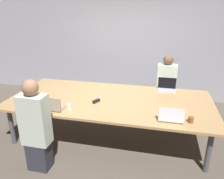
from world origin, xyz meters
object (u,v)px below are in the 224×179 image
Objects in this scene: laptop_far_right at (167,87)px; stapler at (96,101)px; cup_near_right at (191,120)px; laptop_near_right at (171,117)px; cup_near_left at (69,107)px; laptop_near_left at (52,106)px; person_far_right at (166,88)px; person_near_left at (36,128)px.

laptop_far_right reaches higher than stapler.
cup_near_right is at bearing 14.21° from stapler.
laptop_near_right is 0.28m from cup_near_right.
cup_near_right is 1.90m from cup_near_left.
cup_near_right is at bearing -175.88° from laptop_near_right.
laptop_far_right is 2.34× the size of stapler.
laptop_near_left reaches higher than laptop_near_right.
laptop_far_right is (-0.34, 1.27, 0.03)m from cup_near_right.
laptop_far_right reaches higher than laptop_near_right.
cup_near_right is at bearing -177.95° from laptop_near_left.
laptop_far_right is at bearing -88.81° from person_far_right.
laptop_far_right is at bearing -143.49° from laptop_near_left.
laptop_near_left is at bearing -93.73° from person_near_left.
person_far_right reaches higher than laptop_near_right.
person_near_left is at bearing -116.83° from cup_near_left.
cup_near_left is at bearing -134.55° from person_far_right.
person_far_right is (1.84, 2.15, -0.02)m from person_near_left.
cup_near_right is 0.06× the size of person_far_right.
laptop_near_right is 1.01× the size of laptop_far_right.
cup_near_left is 2.23m from person_far_right.
stapler is at bearing -142.92° from laptop_near_left.
laptop_far_right is 0.36m from person_far_right.
person_near_left reaches higher than person_far_right.
laptop_near_right is at bearing -178.27° from laptop_near_left.
laptop_near_left reaches higher than cup_near_left.
cup_near_right is 2.26m from person_near_left.
laptop_near_right is 1.29m from laptop_far_right.
cup_near_right is 1.63m from person_far_right.
person_near_left is 1.01× the size of person_far_right.
laptop_near_left is 0.27m from cup_near_left.
laptop_near_right reaches higher than cup_near_left.
person_near_left is 1.13m from stapler.
laptop_near_left is 3.46× the size of cup_near_left.
cup_near_right is 1.60m from stapler.
stapler is at bearing -134.85° from person_far_right.
laptop_near_right is 3.68× the size of cup_near_left.
laptop_near_right is at bearing 10.44° from stapler.
cup_near_left is at bearing -1.10° from laptop_near_right.
person_near_left is 0.64m from cup_near_left.
person_near_left is 2.60m from laptop_far_right.
cup_near_left is 2.01m from laptop_far_right.
laptop_far_right is 1.51m from stapler.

